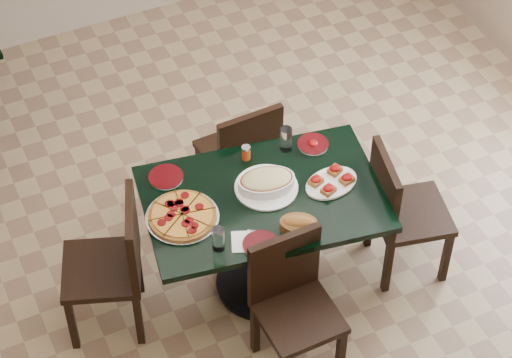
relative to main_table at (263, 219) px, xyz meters
name	(u,v)px	position (x,y,z in m)	size (l,w,h in m)	color
floor	(261,279)	(0.01, 0.04, -0.57)	(5.50, 5.50, 0.00)	#8E7852
main_table	(263,219)	(0.00, 0.00, 0.00)	(1.38, 1.01, 0.75)	black
chair_far	(243,153)	(0.15, 0.59, -0.09)	(0.42, 0.42, 0.87)	black
chair_near	(292,298)	(-0.06, -0.48, -0.09)	(0.41, 0.41, 0.85)	black
chair_right	(399,208)	(0.76, -0.18, -0.08)	(0.49, 0.49, 0.88)	black
chair_left	(116,260)	(-0.81, 0.12, -0.07)	(0.54, 0.54, 0.90)	black
pepperoni_pizza	(182,216)	(-0.45, 0.04, 0.20)	(0.39, 0.39, 0.04)	#B6B6BD
lasagna_casserole	(266,182)	(0.04, 0.05, 0.23)	(0.34, 0.34, 0.09)	white
bread_basket	(299,225)	(0.07, -0.29, 0.22)	(0.24, 0.21, 0.09)	brown
bruschetta_platter	(331,181)	(0.37, -0.07, 0.21)	(0.34, 0.26, 0.05)	white
side_plate_near	(261,245)	(-0.16, -0.31, 0.19)	(0.19, 0.19, 0.02)	white
side_plate_far_r	(313,144)	(0.42, 0.24, 0.19)	(0.17, 0.17, 0.03)	white
side_plate_far_l	(166,177)	(-0.42, 0.34, 0.19)	(0.19, 0.19, 0.02)	white
napkin_setting	(246,241)	(-0.21, -0.25, 0.18)	(0.19, 0.19, 0.01)	white
water_glass_a	(286,139)	(0.27, 0.28, 0.26)	(0.07, 0.07, 0.15)	white
water_glass_b	(218,239)	(-0.36, -0.23, 0.25)	(0.07, 0.07, 0.14)	white
pepper_shaker	(246,152)	(0.04, 0.30, 0.23)	(0.05, 0.05, 0.09)	red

